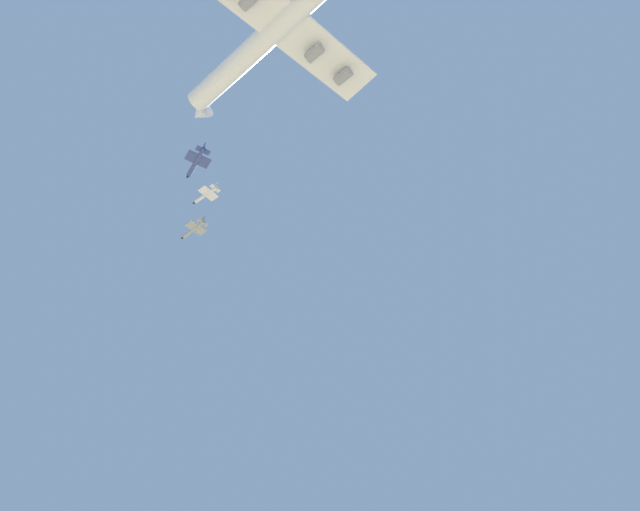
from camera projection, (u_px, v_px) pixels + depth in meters
name	position (u px, v px, depth m)	size (l,w,h in m)	color
carrier_jet	(281.00, 23.00, 146.01)	(77.89, 61.00, 19.94)	white
chase_jet_left_wing	(194.00, 229.00, 224.20)	(15.22, 8.31, 4.00)	#999EA3
chase_jet_trailing	(196.00, 162.00, 186.39)	(15.17, 9.02, 4.00)	#38478C
chase_jet_high_escort	(206.00, 195.00, 234.31)	(15.21, 8.07, 4.00)	silver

